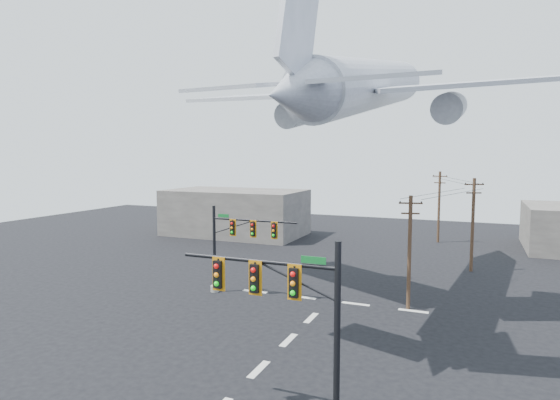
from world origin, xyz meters
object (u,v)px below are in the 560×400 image
at_px(utility_pole_c, 439,205).
at_px(airliner, 368,86).
at_px(utility_pole_a, 409,250).
at_px(utility_pole_b, 473,223).
at_px(signal_mast_near, 295,319).
at_px(signal_mast_far, 234,245).

bearing_deg(utility_pole_c, airliner, -81.87).
bearing_deg(utility_pole_a, utility_pole_b, 60.32).
bearing_deg(signal_mast_near, signal_mast_far, 126.15).
height_order(signal_mast_near, utility_pole_b, utility_pole_b).
distance_m(utility_pole_b, airliner, 17.18).
relative_size(signal_mast_near, signal_mast_far, 1.03).
xyz_separation_m(signal_mast_far, utility_pole_b, (16.63, 14.78, 0.64)).
distance_m(signal_mast_far, utility_pole_c, 31.53).
bearing_deg(airliner, signal_mast_near, -173.57).
distance_m(signal_mast_near, utility_pole_c, 43.06).
relative_size(signal_mast_near, utility_pole_b, 0.86).
distance_m(signal_mast_far, airliner, 15.52).
xyz_separation_m(signal_mast_near, utility_pole_a, (2.36, 15.85, -0.05)).
xyz_separation_m(signal_mast_near, airliner, (-1.19, 18.27, 11.51)).
bearing_deg(signal_mast_far, utility_pole_b, 41.62).
xyz_separation_m(signal_mast_far, airliner, (9.16, 4.11, 11.84)).
distance_m(utility_pole_a, utility_pole_c, 27.15).
height_order(signal_mast_far, utility_pole_b, utility_pole_b).
bearing_deg(utility_pole_a, airliner, 132.70).
bearing_deg(utility_pole_a, utility_pole_c, 76.92).
xyz_separation_m(signal_mast_near, utility_pole_c, (2.40, 42.99, 0.37)).
relative_size(signal_mast_near, airliner, 0.22).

